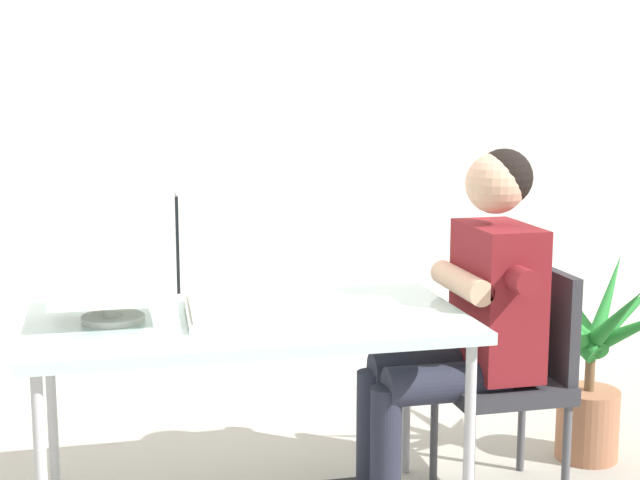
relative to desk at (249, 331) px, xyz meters
The scene contains 7 objects.
wall_back 1.64m from the desk, 77.91° to the left, with size 8.00×0.10×3.00m, color silver.
desk is the anchor object (origin of this frame).
crt_monitor 0.54m from the desk, behind, with size 0.41×0.32×0.45m.
keyboard 0.14m from the desk, 162.04° to the left, with size 0.20×0.46×0.03m.
office_chair 1.01m from the desk, ahead, with size 0.42×0.42×0.84m.
person_seated 0.80m from the desk, ahead, with size 0.73×0.58×1.28m.
potted_plant 1.48m from the desk, 11.12° to the left, with size 0.72×0.75×0.84m.
Camera 1 is at (-0.46, -2.99, 1.52)m, focal length 52.58 mm.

